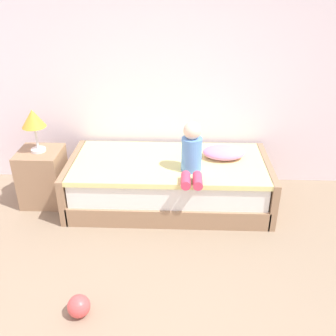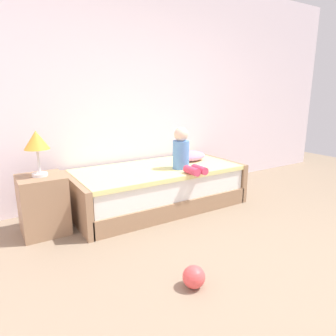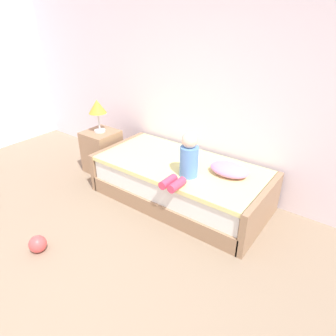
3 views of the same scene
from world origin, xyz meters
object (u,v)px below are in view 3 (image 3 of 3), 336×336
bed (180,182)px  nightstand (102,151)px  toy_ball (38,244)px  child_figure (187,160)px  pillow (229,169)px  table_lamp (97,108)px

bed → nightstand: 1.35m
toy_ball → bed: bearing=69.0°
bed → child_figure: child_figure is taller
child_figure → pillow: child_figure is taller
bed → toy_ball: size_ratio=12.42×
table_lamp → pillow: table_lamp is taller
bed → child_figure: bearing=-45.1°
table_lamp → pillow: bearing=3.6°
bed → table_lamp: size_ratio=4.69×
table_lamp → nightstand: bearing=0.0°
pillow → toy_ball: 2.10m
nightstand → pillow: 1.95m
table_lamp → toy_ball: 1.92m
bed → toy_ball: bearing=-111.0°
bed → child_figure: size_ratio=4.14×
pillow → toy_ball: (-1.18, -1.67, -0.48)m
child_figure → bed: bearing=134.9°
nightstand → pillow: (1.92, 0.12, 0.26)m
pillow → toy_ball: pillow is taller
bed → table_lamp: (-1.35, -0.02, 0.69)m
nightstand → pillow: pillow is taller
bed → nightstand: (-1.35, -0.02, 0.05)m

